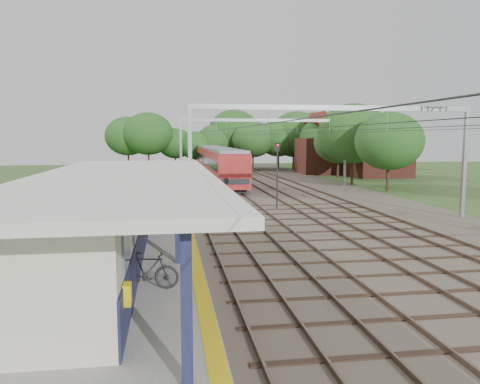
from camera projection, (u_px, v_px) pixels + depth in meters
ground at (397, 323)px, 12.95m from camera, size 160.00×160.00×0.00m
ballast_bed at (281, 193)px, 43.00m from camera, size 18.00×90.00×0.10m
platform at (146, 228)px, 25.56m from camera, size 5.00×52.00×0.35m
yellow_stripe at (187, 224)px, 25.87m from camera, size 0.45×52.00×0.01m
station_building at (100, 217)px, 18.26m from camera, size 3.41×18.00×3.40m
canopy at (126, 178)px, 17.26m from camera, size 6.40×20.00×3.44m
rail_tracks at (255, 192)px, 42.61m from camera, size 11.80×88.00×0.15m
catenary_system at (289, 133)px, 37.64m from camera, size 17.22×88.00×7.00m
tree_band at (237, 139)px, 69.04m from camera, size 31.72×30.88×8.82m
house_near at (380, 154)px, 60.91m from camera, size 7.00×6.12×7.89m
house_far at (327, 151)px, 66.02m from camera, size 8.00×6.12×8.66m
person at (160, 208)px, 25.00m from camera, size 0.87×0.72×2.05m
bicycle at (147, 271)px, 14.75m from camera, size 2.05×0.82×1.20m
train at (215, 161)px, 58.59m from camera, size 2.94×36.64×3.86m
signal_post at (277, 167)px, 32.86m from camera, size 0.36×0.31×4.75m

